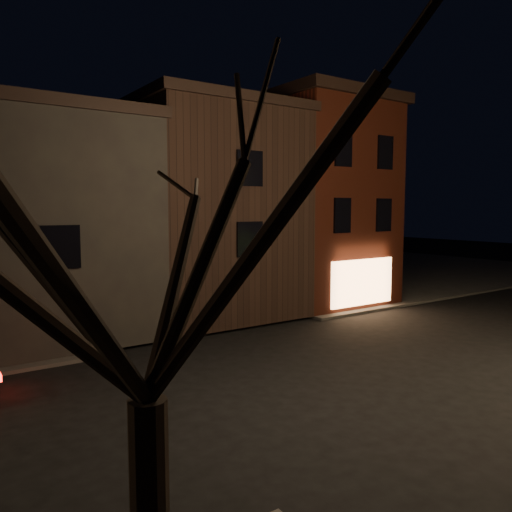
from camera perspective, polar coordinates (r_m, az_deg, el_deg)
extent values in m
plane|color=black|center=(15.49, 6.18, -13.20)|extent=(120.00, 120.00, 0.00)
cube|color=#2D2B28|center=(43.21, 8.88, -1.06)|extent=(30.00, 30.00, 0.12)
cube|color=#40150B|center=(27.09, 5.94, 5.82)|extent=(6.00, 8.00, 10.00)
cube|color=black|center=(27.63, 6.05, 16.78)|extent=(6.50, 8.50, 0.50)
cube|color=#FFB372|center=(24.42, 12.06, -2.94)|extent=(4.00, 0.12, 2.20)
cube|color=black|center=(24.27, -7.42, 4.67)|extent=(7.00, 10.00, 9.00)
cube|color=black|center=(24.66, -7.56, 15.65)|extent=(7.30, 10.30, 0.40)
cube|color=black|center=(21.93, -24.50, 2.82)|extent=(7.50, 10.00, 8.00)
cube|color=black|center=(22.17, -24.95, 13.73)|extent=(7.80, 10.30, 0.40)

